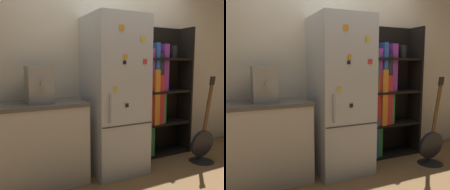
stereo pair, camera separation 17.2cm
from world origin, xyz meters
TOP-DOWN VIEW (x-y plane):
  - ground_plane at (0.00, 0.00)m, footprint 16.00×16.00m
  - wall_back at (0.00, 0.47)m, footprint 8.00×0.05m
  - refrigerator at (-0.00, 0.13)m, footprint 0.64×0.67m
  - bookshelf at (0.73, 0.32)m, footprint 0.90×0.32m
  - kitchen_counter at (-0.87, 0.17)m, footprint 0.94×0.57m
  - espresso_machine at (-0.87, 0.17)m, footprint 0.26×0.35m
  - guitar at (1.16, -0.21)m, footprint 0.37×0.33m

SIDE VIEW (x-z plane):
  - ground_plane at x=0.00m, z-range 0.00..0.00m
  - guitar at x=1.16m, z-range -0.41..0.74m
  - kitchen_counter at x=-0.87m, z-range 0.00..0.90m
  - bookshelf at x=0.73m, z-range -0.05..1.77m
  - refrigerator at x=0.00m, z-range 0.00..1.85m
  - espresso_machine at x=-0.87m, z-range 0.90..1.28m
  - wall_back at x=0.00m, z-range 0.00..2.60m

